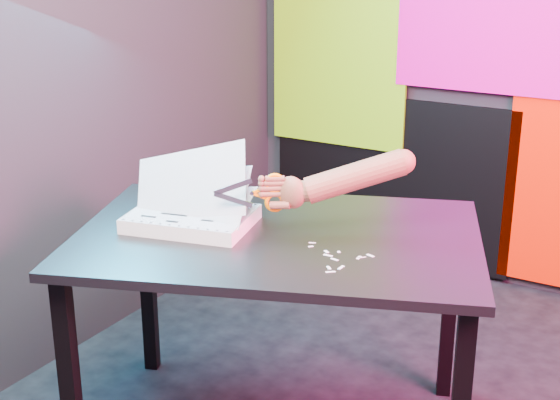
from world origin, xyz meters
The scene contains 6 objects.
room centered at (0.00, 0.00, 1.35)m, with size 3.01×3.01×2.71m.
work_table centered at (-0.46, -0.16, 0.67)m, with size 1.48×1.24×0.75m.
printout_stack centered at (-0.73, -0.25, 0.78)m, with size 0.47×0.36×0.29m.
scissors centered at (-0.47, -0.18, 0.89)m, with size 0.19×0.13×0.13m.
hand_forearm centered at (-0.28, -0.05, 0.93)m, with size 0.41×0.29×0.19m.
paper_clippings centered at (-0.20, -0.25, 0.75)m, with size 0.22×0.19×0.00m.
Camera 1 is at (0.71, -2.15, 1.64)m, focal length 50.00 mm.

